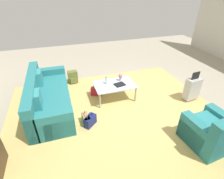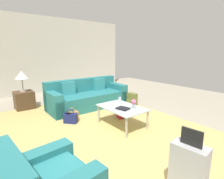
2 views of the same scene
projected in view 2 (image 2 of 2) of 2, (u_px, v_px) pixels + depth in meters
name	position (u px, v px, depth m)	size (l,w,h in m)	color
ground_plane	(116.00, 139.00, 3.49)	(12.00, 12.00, 0.00)	#A89E89
wall_right	(38.00, 55.00, 7.07)	(0.12, 8.00, 3.10)	beige
area_rug	(92.00, 131.00, 3.83)	(5.20, 4.40, 0.01)	tan
couch	(87.00, 97.00, 5.48)	(0.95, 2.43, 0.86)	teal
coffee_table	(122.00, 109.00, 4.01)	(1.10, 0.73, 0.46)	silver
water_bottle	(120.00, 100.00, 4.19)	(0.06, 0.06, 0.20)	silver
coffee_table_book	(123.00, 108.00, 3.86)	(0.27, 0.21, 0.03)	black
flower_vase	(134.00, 103.00, 3.89)	(0.11, 0.11, 0.21)	#B2B7BC
side_table	(24.00, 100.00, 5.31)	(0.53, 0.53, 0.52)	#513823
table_lamp	(22.00, 75.00, 5.15)	(0.38, 0.38, 0.63)	#ADA899
suitcase_silver	(188.00, 168.00, 2.06)	(0.42, 0.27, 0.85)	#B7B7BC
handbag_navy	(71.00, 118.00, 4.22)	(0.33, 0.32, 0.36)	navy
handbag_red	(120.00, 113.00, 4.60)	(0.35, 0.26, 0.36)	red
handbag_tan	(72.00, 116.00, 4.32)	(0.17, 0.33, 0.36)	tan
backpack_olive	(132.00, 100.00, 5.60)	(0.31, 0.26, 0.40)	olive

